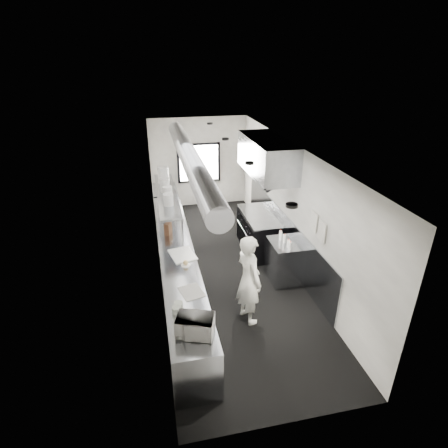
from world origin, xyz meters
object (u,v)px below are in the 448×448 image
deli_tub_a (179,305)px  squeeze_bottle_d (281,236)px  pass_shelf (167,195)px  range (260,232)px  bottle_station (285,261)px  squeeze_bottle_e (280,234)px  squeeze_bottle_b (288,243)px  far_work_table (166,203)px  knife_block (168,228)px  plate_stack_b (168,193)px  prep_counter (178,268)px  exhaust_hood (267,157)px  line_cook (249,280)px  cutting_board (182,255)px  deli_tub_b (176,310)px  small_plate (186,265)px  plate_stack_d (163,175)px  squeeze_bottle_c (284,239)px  microwave (195,326)px  plate_stack_a (168,200)px  squeeze_bottle_a (290,246)px  plate_stack_c (165,185)px

deli_tub_a → squeeze_bottle_d: (2.36, 1.83, 0.04)m
pass_shelf → range: pass_shelf is taller
bottle_station → squeeze_bottle_e: squeeze_bottle_e is taller
range → squeeze_bottle_b: squeeze_bottle_b is taller
far_work_table → knife_block: knife_block is taller
plate_stack_b → prep_counter: bearing=-88.1°
squeeze_bottle_d → deli_tub_a: bearing=-142.2°
squeeze_bottle_b → exhaust_hood: bearing=90.8°
line_cook → cutting_board: 1.51m
deli_tub_b → squeeze_bottle_d: 3.08m
deli_tub_a → small_plate: (0.25, 1.23, -0.04)m
prep_counter → plate_stack_d: 2.63m
deli_tub_b → squeeze_bottle_b: 2.92m
exhaust_hood → pass_shelf: exhaust_hood is taller
deli_tub_b → knife_block: bearing=88.4°
bottle_station → squeeze_bottle_c: squeeze_bottle_c is taller
microwave → squeeze_bottle_b: (2.23, 2.13, -0.06)m
knife_block → plate_stack_a: (0.05, 0.02, 0.66)m
exhaust_hood → microwave: (-2.21, -3.71, -1.34)m
squeeze_bottle_d → microwave: bearing=-131.7°
prep_counter → squeeze_bottle_a: (2.26, -0.50, 0.54)m
cutting_board → plate_stack_a: 1.30m
range → squeeze_bottle_c: size_ratio=8.53×
pass_shelf → deli_tub_b: (-0.14, -3.48, -0.58)m
exhaust_hood → cutting_board: 2.99m
range → microwave: microwave is taller
small_plate → squeeze_bottle_e: 2.26m
prep_counter → pass_shelf: (-0.04, 1.50, 1.09)m
plate_stack_a → plate_stack_b: bearing=87.8°
cutting_board → squeeze_bottle_d: 2.14m
line_cook → plate_stack_c: size_ratio=5.32×
far_work_table → squeeze_bottle_e: bearing=-58.2°
squeeze_bottle_c → squeeze_bottle_e: 0.24m
cutting_board → range: bearing=34.8°
pass_shelf → far_work_table: 2.45m
line_cook → microwave: 1.66m
small_plate → line_cook: bearing=-31.9°
squeeze_bottle_e → plate_stack_b: bearing=153.8°
knife_block → squeeze_bottle_d: (2.33, -0.81, -0.04)m
prep_counter → bottle_station: size_ratio=6.67×
exhaust_hood → plate_stack_d: size_ratio=5.32×
deli_tub_a → deli_tub_b: bearing=-115.0°
knife_block → plate_stack_d: bearing=109.5°
squeeze_bottle_b → squeeze_bottle_e: bearing=91.3°
pass_shelf → squeeze_bottle_b: (2.31, -1.89, -0.55)m
squeeze_bottle_e → plate_stack_a: bearing=162.7°
plate_stack_c → deli_tub_b: bearing=-91.7°
microwave → knife_block: size_ratio=1.83×
squeeze_bottle_e → range: bearing=93.5°
pass_shelf → microwave: (0.08, -4.01, -0.49)m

